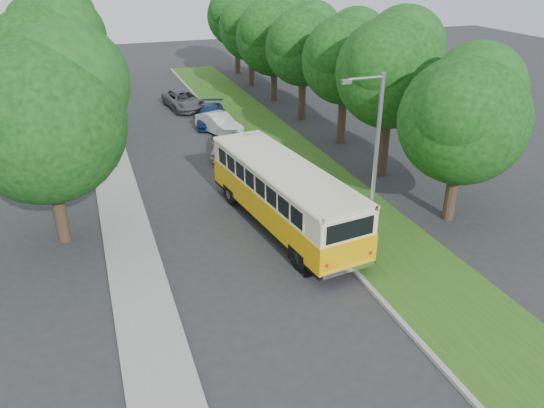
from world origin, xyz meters
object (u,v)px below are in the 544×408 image
object	(u,v)px
vintage_bus	(284,197)
car_silver	(226,144)
lamppost_near	(373,169)
lamppost_far	(101,87)
car_white	(219,124)
car_blue	(211,115)
car_grey	(183,100)

from	to	relation	value
vintage_bus	car_silver	world-z (taller)	vintage_bus
lamppost_near	lamppost_far	xyz separation A→B (m)	(-8.91, 18.50, -0.25)
car_white	car_blue	xyz separation A→B (m)	(0.00, 2.36, -0.02)
car_silver	car_blue	size ratio (longest dim) A/B	0.88
vintage_bus	car_blue	distance (m)	17.21
lamppost_near	car_silver	distance (m)	15.36
lamppost_near	vintage_bus	bearing A→B (deg)	114.09
lamppost_near	lamppost_far	world-z (taller)	lamppost_near
car_blue	car_silver	bearing A→B (deg)	-78.66
lamppost_near	car_blue	xyz separation A→B (m)	(-1.21, 21.53, -3.68)
car_white	lamppost_far	bearing A→B (deg)	166.59
lamppost_far	vintage_bus	bearing A→B (deg)	-63.81
car_blue	car_grey	distance (m)	5.09
car_silver	car_grey	distance (m)	11.71
car_white	vintage_bus	bearing A→B (deg)	-111.31
car_grey	car_silver	bearing A→B (deg)	-94.86
car_silver	lamppost_far	bearing A→B (deg)	173.27
lamppost_far	car_blue	world-z (taller)	lamppost_far
car_blue	lamppost_near	bearing A→B (deg)	-69.84
lamppost_near	vintage_bus	distance (m)	5.53
vintage_bus	car_grey	world-z (taller)	vintage_bus
lamppost_near	vintage_bus	world-z (taller)	lamppost_near
lamppost_near	car_white	world-z (taller)	lamppost_near
lamppost_far	lamppost_near	bearing A→B (deg)	-64.29
lamppost_near	lamppost_far	distance (m)	20.53
lamppost_far	car_silver	size ratio (longest dim) A/B	1.79
vintage_bus	car_grey	size ratio (longest dim) A/B	2.05
car_white	car_blue	bearing A→B (deg)	71.56
vintage_bus	car_silver	bearing A→B (deg)	82.03
lamppost_near	car_blue	size ratio (longest dim) A/B	1.67
car_silver	car_white	world-z (taller)	same
lamppost_far	car_blue	bearing A→B (deg)	21.51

